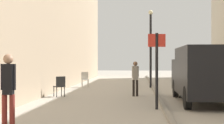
{
  "coord_description": "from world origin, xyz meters",
  "views": [
    {
      "loc": [
        0.7,
        -2.96,
        1.67
      ],
      "look_at": [
        -0.43,
        11.35,
        1.6
      ],
      "focal_mm": 53.29,
      "sensor_mm": 36.0,
      "label": 1
    }
  ],
  "objects_px": {
    "delivery_van": "(205,73)",
    "cafe_chair_by_doorway": "(60,85)",
    "pedestrian_main_foreground": "(8,86)",
    "lamp_post": "(151,43)",
    "pedestrian_mid_block": "(135,76)",
    "cafe_chair_near_window": "(85,78)",
    "street_sign_post": "(157,64)"
  },
  "relations": [
    {
      "from": "delivery_van",
      "to": "pedestrian_mid_block",
      "type": "bearing_deg",
      "value": 141.81
    },
    {
      "from": "pedestrian_main_foreground",
      "to": "street_sign_post",
      "type": "xyz_separation_m",
      "value": [
        3.71,
        3.7,
        0.49
      ]
    },
    {
      "from": "delivery_van",
      "to": "lamp_post",
      "type": "bearing_deg",
      "value": 104.73
    },
    {
      "from": "street_sign_post",
      "to": "pedestrian_mid_block",
      "type": "bearing_deg",
      "value": -87.37
    },
    {
      "from": "cafe_chair_by_doorway",
      "to": "pedestrian_mid_block",
      "type": "bearing_deg",
      "value": -25.27
    },
    {
      "from": "pedestrian_mid_block",
      "to": "lamp_post",
      "type": "relative_size",
      "value": 0.34
    },
    {
      "from": "lamp_post",
      "to": "cafe_chair_near_window",
      "type": "relative_size",
      "value": 5.06
    },
    {
      "from": "lamp_post",
      "to": "cafe_chair_by_doorway",
      "type": "bearing_deg",
      "value": -127.7
    },
    {
      "from": "pedestrian_main_foreground",
      "to": "pedestrian_mid_block",
      "type": "distance_m",
      "value": 8.33
    },
    {
      "from": "street_sign_post",
      "to": "lamp_post",
      "type": "xyz_separation_m",
      "value": [
        0.13,
        9.14,
        1.18
      ]
    },
    {
      "from": "cafe_chair_near_window",
      "to": "lamp_post",
      "type": "bearing_deg",
      "value": 166.4
    },
    {
      "from": "pedestrian_main_foreground",
      "to": "cafe_chair_near_window",
      "type": "bearing_deg",
      "value": -93.65
    },
    {
      "from": "lamp_post",
      "to": "cafe_chair_near_window",
      "type": "height_order",
      "value": "lamp_post"
    },
    {
      "from": "pedestrian_mid_block",
      "to": "pedestrian_main_foreground",
      "type": "bearing_deg",
      "value": -118.88
    },
    {
      "from": "lamp_post",
      "to": "pedestrian_main_foreground",
      "type": "bearing_deg",
      "value": -106.64
    },
    {
      "from": "street_sign_post",
      "to": "cafe_chair_by_doorway",
      "type": "distance_m",
      "value": 5.58
    },
    {
      "from": "lamp_post",
      "to": "cafe_chair_near_window",
      "type": "xyz_separation_m",
      "value": [
        -4.06,
        -0.09,
        -2.18
      ]
    },
    {
      "from": "pedestrian_mid_block",
      "to": "lamp_post",
      "type": "xyz_separation_m",
      "value": [
        0.89,
        5.06,
        1.79
      ]
    },
    {
      "from": "pedestrian_main_foreground",
      "to": "street_sign_post",
      "type": "distance_m",
      "value": 5.27
    },
    {
      "from": "delivery_van",
      "to": "cafe_chair_by_doorway",
      "type": "distance_m",
      "value": 6.43
    },
    {
      "from": "lamp_post",
      "to": "cafe_chair_near_window",
      "type": "distance_m",
      "value": 4.61
    },
    {
      "from": "pedestrian_mid_block",
      "to": "cafe_chair_near_window",
      "type": "bearing_deg",
      "value": 114.39
    },
    {
      "from": "pedestrian_main_foreground",
      "to": "street_sign_post",
      "type": "bearing_deg",
      "value": -139.71
    },
    {
      "from": "pedestrian_mid_block",
      "to": "cafe_chair_near_window",
      "type": "distance_m",
      "value": 5.91
    },
    {
      "from": "pedestrian_main_foreground",
      "to": "pedestrian_mid_block",
      "type": "xyz_separation_m",
      "value": [
        2.95,
        7.79,
        -0.11
      ]
    },
    {
      "from": "pedestrian_mid_block",
      "to": "lamp_post",
      "type": "distance_m",
      "value": 5.44
    },
    {
      "from": "pedestrian_mid_block",
      "to": "cafe_chair_by_doorway",
      "type": "xyz_separation_m",
      "value": [
        -3.44,
        -0.55,
        -0.39
      ]
    },
    {
      "from": "lamp_post",
      "to": "delivery_van",
      "type": "bearing_deg",
      "value": -75.65
    },
    {
      "from": "delivery_van",
      "to": "cafe_chair_by_doorway",
      "type": "height_order",
      "value": "delivery_van"
    },
    {
      "from": "pedestrian_mid_block",
      "to": "cafe_chair_near_window",
      "type": "height_order",
      "value": "pedestrian_mid_block"
    },
    {
      "from": "pedestrian_main_foreground",
      "to": "lamp_post",
      "type": "xyz_separation_m",
      "value": [
        3.84,
        12.85,
        1.67
      ]
    },
    {
      "from": "delivery_van",
      "to": "cafe_chair_near_window",
      "type": "relative_size",
      "value": 5.78
    }
  ]
}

